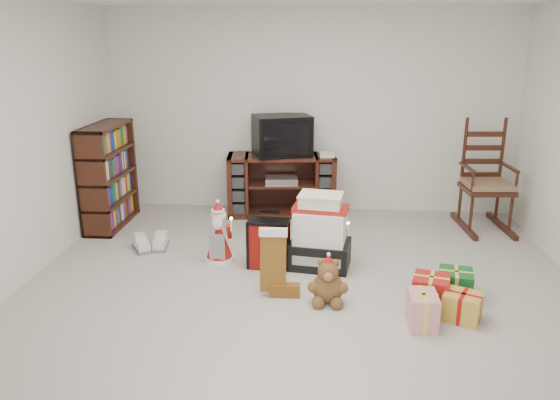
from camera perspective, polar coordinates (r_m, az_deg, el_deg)
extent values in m
cube|color=beige|center=(4.81, 1.98, -10.04)|extent=(5.00, 5.00, 0.01)
cube|color=white|center=(6.84, 3.22, 9.19)|extent=(5.00, 0.01, 2.50)
cube|color=white|center=(2.02, -1.49, -10.59)|extent=(5.00, 0.01, 2.50)
cube|color=white|center=(5.15, -26.98, 4.73)|extent=(0.01, 5.00, 2.50)
cube|color=#401912|center=(6.78, 0.15, 1.60)|extent=(1.36, 0.60, 0.75)
cube|color=silver|center=(6.73, 0.13, 2.11)|extent=(0.42, 0.32, 0.08)
cube|color=#3D1B10|center=(6.64, -17.46, 2.43)|extent=(0.33, 0.98, 1.19)
cube|color=#3D1B10|center=(6.67, 20.79, 1.07)|extent=(0.56, 0.55, 0.05)
cube|color=#906C4E|center=(6.66, 20.84, 1.57)|extent=(0.52, 0.50, 0.06)
cube|color=#3D1B10|center=(6.79, 20.66, 5.12)|extent=(0.45, 0.10, 0.81)
cube|color=#3D1B10|center=(6.80, 20.40, -2.52)|extent=(0.60, 0.91, 0.06)
cube|color=black|center=(5.34, 4.16, -5.63)|extent=(0.62, 0.49, 0.26)
cube|color=white|center=(5.24, 4.23, -2.75)|extent=(0.53, 0.43, 0.31)
cube|color=#A61A13|center=(5.18, 4.27, -0.88)|extent=(0.55, 0.35, 0.05)
cube|color=beige|center=(5.16, 4.29, -0.10)|extent=(0.42, 0.35, 0.10)
cube|color=maroon|center=(5.26, -1.22, -4.59)|extent=(0.38, 0.22, 0.49)
cube|color=black|center=(5.24, -1.14, -1.13)|extent=(0.20, 0.04, 0.03)
ellipsoid|color=brown|center=(4.67, 5.01, -9.11)|extent=(0.26, 0.22, 0.28)
sphere|color=brown|center=(4.57, 5.06, -7.44)|extent=(0.18, 0.18, 0.18)
cone|color=#A41411|center=(5.48, 5.66, -4.49)|extent=(0.25, 0.25, 0.36)
sphere|color=beige|center=(5.40, 5.72, -2.25)|extent=(0.12, 0.12, 0.12)
cone|color=#A41411|center=(5.37, 5.75, -1.29)|extent=(0.11, 0.11, 0.09)
cylinder|color=silver|center=(5.32, 7.14, -3.01)|extent=(0.02, 0.02, 0.11)
cone|color=#A41411|center=(5.47, -6.39, -4.29)|extent=(0.29, 0.29, 0.41)
sphere|color=beige|center=(5.38, -6.48, -1.75)|extent=(0.14, 0.14, 0.14)
cone|color=#A41411|center=(5.35, -6.51, -0.67)|extent=(0.12, 0.12, 0.10)
cylinder|color=silver|center=(5.26, -5.12, -2.62)|extent=(0.02, 0.02, 0.12)
cube|color=silver|center=(5.95, -14.22, -4.45)|extent=(0.28, 0.33, 0.11)
cube|color=silver|center=(5.89, -12.40, -4.55)|extent=(0.17, 0.32, 0.11)
cube|color=#A61A13|center=(4.71, 15.61, -9.47)|extent=(0.26, 0.26, 0.26)
cube|color=#175E2B|center=(4.97, 17.39, -8.18)|extent=(0.26, 0.26, 0.26)
cube|color=gold|center=(4.64, 19.03, -10.26)|extent=(0.26, 0.26, 0.26)
cube|color=white|center=(4.40, 15.76, -11.51)|extent=(0.26, 0.26, 0.26)
cube|color=black|center=(6.65, 0.20, 6.77)|extent=(0.78, 0.66, 0.49)
cube|color=black|center=(6.42, 0.02, 6.39)|extent=(0.54, 0.21, 0.39)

